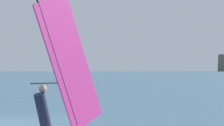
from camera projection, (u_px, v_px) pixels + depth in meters
The scene contains 2 objects.
ground_plane at pixel (6, 123), 17.58m from camera, with size 4000.00×4000.00×0.00m, color #476B84.
windsurfer at pixel (53, 93), 15.09m from camera, with size 2.17×3.88×4.41m.
Camera 1 is at (7.27, -16.42, 1.75)m, focal length 84.32 mm.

